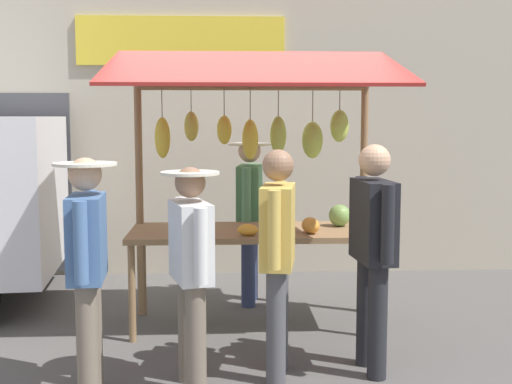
{
  "coord_description": "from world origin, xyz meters",
  "views": [
    {
      "loc": [
        0.28,
        5.91,
        1.88
      ],
      "look_at": [
        0.0,
        0.3,
        1.25
      ],
      "focal_mm": 47.25,
      "sensor_mm": 36.0,
      "label": 1
    }
  ],
  "objects_px": {
    "vendor_with_sunhat": "(250,207)",
    "shopper_with_shopping_bag": "(373,241)",
    "shopper_in_striped_shirt": "(191,261)",
    "shopper_with_ponytail": "(278,247)",
    "shopper_in_grey_tee": "(87,257)",
    "market_stall": "(258,155)"
  },
  "relations": [
    {
      "from": "vendor_with_sunhat",
      "to": "shopper_with_shopping_bag",
      "type": "relative_size",
      "value": 0.98
    },
    {
      "from": "shopper_with_shopping_bag",
      "to": "shopper_in_striped_shirt",
      "type": "height_order",
      "value": "shopper_with_shopping_bag"
    },
    {
      "from": "shopper_with_ponytail",
      "to": "shopper_in_grey_tee",
      "type": "bearing_deg",
      "value": 110.63
    },
    {
      "from": "vendor_with_sunhat",
      "to": "shopper_in_striped_shirt",
      "type": "bearing_deg",
      "value": -4.97
    },
    {
      "from": "shopper_with_shopping_bag",
      "to": "shopper_with_ponytail",
      "type": "height_order",
      "value": "shopper_with_shopping_bag"
    },
    {
      "from": "vendor_with_sunhat",
      "to": "shopper_in_striped_shirt",
      "type": "distance_m",
      "value": 2.18
    },
    {
      "from": "vendor_with_sunhat",
      "to": "shopper_in_grey_tee",
      "type": "xyz_separation_m",
      "value": [
        1.17,
        2.21,
        -0.03
      ]
    },
    {
      "from": "shopper_in_striped_shirt",
      "to": "shopper_with_ponytail",
      "type": "bearing_deg",
      "value": -89.72
    },
    {
      "from": "shopper_with_shopping_bag",
      "to": "shopper_in_grey_tee",
      "type": "height_order",
      "value": "shopper_with_shopping_bag"
    },
    {
      "from": "shopper_with_shopping_bag",
      "to": "shopper_in_grey_tee",
      "type": "relative_size",
      "value": 1.04
    },
    {
      "from": "market_stall",
      "to": "shopper_in_grey_tee",
      "type": "xyz_separation_m",
      "value": [
        1.22,
        1.51,
        -0.59
      ]
    },
    {
      "from": "market_stall",
      "to": "shopper_in_grey_tee",
      "type": "distance_m",
      "value": 2.03
    },
    {
      "from": "shopper_with_shopping_bag",
      "to": "shopper_with_ponytail",
      "type": "distance_m",
      "value": 0.7
    },
    {
      "from": "vendor_with_sunhat",
      "to": "shopper_with_ponytail",
      "type": "relative_size",
      "value": 1.0
    },
    {
      "from": "market_stall",
      "to": "shopper_in_striped_shirt",
      "type": "xyz_separation_m",
      "value": [
        0.54,
        1.42,
        -0.64
      ]
    },
    {
      "from": "vendor_with_sunhat",
      "to": "shopper_in_striped_shirt",
      "type": "height_order",
      "value": "vendor_with_sunhat"
    },
    {
      "from": "vendor_with_sunhat",
      "to": "shopper_in_striped_shirt",
      "type": "xyz_separation_m",
      "value": [
        0.49,
        2.12,
        -0.08
      ]
    },
    {
      "from": "shopper_with_shopping_bag",
      "to": "vendor_with_sunhat",
      "type": "bearing_deg",
      "value": 18.29
    },
    {
      "from": "shopper_in_grey_tee",
      "to": "market_stall",
      "type": "bearing_deg",
      "value": -43.28
    },
    {
      "from": "shopper_in_grey_tee",
      "to": "shopper_in_striped_shirt",
      "type": "bearing_deg",
      "value": -86.96
    },
    {
      "from": "market_stall",
      "to": "vendor_with_sunhat",
      "type": "distance_m",
      "value": 0.9
    },
    {
      "from": "shopper_with_shopping_bag",
      "to": "market_stall",
      "type": "bearing_deg",
      "value": 27.9
    }
  ]
}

